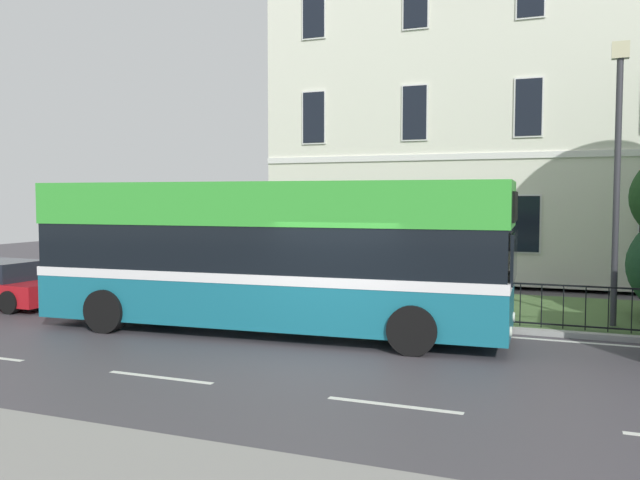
{
  "coord_description": "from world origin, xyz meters",
  "views": [
    {
      "loc": [
        4.5,
        -10.91,
        2.99
      ],
      "look_at": [
        -1.52,
        4.16,
        1.94
      ],
      "focal_mm": 37.41,
      "sensor_mm": 36.0,
      "label": 1
    }
  ],
  "objects_px": {
    "georgian_townhouse": "(488,85)",
    "litter_bin": "(294,285)",
    "parked_hatchback_00": "(0,284)",
    "street_lamp_post": "(617,164)",
    "single_decker_bus": "(270,254)"
  },
  "relations": [
    {
      "from": "georgian_townhouse",
      "to": "litter_bin",
      "type": "bearing_deg",
      "value": -110.23
    },
    {
      "from": "georgian_townhouse",
      "to": "street_lamp_post",
      "type": "height_order",
      "value": "georgian_townhouse"
    },
    {
      "from": "georgian_townhouse",
      "to": "litter_bin",
      "type": "height_order",
      "value": "georgian_townhouse"
    },
    {
      "from": "parked_hatchback_00",
      "to": "litter_bin",
      "type": "relative_size",
      "value": 3.86
    },
    {
      "from": "georgian_townhouse",
      "to": "litter_bin",
      "type": "distance_m",
      "value": 12.43
    },
    {
      "from": "single_decker_bus",
      "to": "parked_hatchback_00",
      "type": "bearing_deg",
      "value": 173.28
    },
    {
      "from": "single_decker_bus",
      "to": "georgian_townhouse",
      "type": "bearing_deg",
      "value": 73.7
    },
    {
      "from": "georgian_townhouse",
      "to": "street_lamp_post",
      "type": "relative_size",
      "value": 2.38
    },
    {
      "from": "single_decker_bus",
      "to": "street_lamp_post",
      "type": "bearing_deg",
      "value": 18.56
    },
    {
      "from": "parked_hatchback_00",
      "to": "litter_bin",
      "type": "distance_m",
      "value": 8.13
    },
    {
      "from": "parked_hatchback_00",
      "to": "litter_bin",
      "type": "xyz_separation_m",
      "value": [
        7.73,
        2.53,
        0.04
      ]
    },
    {
      "from": "georgian_townhouse",
      "to": "street_lamp_post",
      "type": "bearing_deg",
      "value": -67.27
    },
    {
      "from": "street_lamp_post",
      "to": "litter_bin",
      "type": "distance_m",
      "value": 8.42
    },
    {
      "from": "single_decker_bus",
      "to": "parked_hatchback_00",
      "type": "distance_m",
      "value": 8.57
    },
    {
      "from": "georgian_townhouse",
      "to": "parked_hatchback_00",
      "type": "relative_size",
      "value": 3.72
    }
  ]
}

